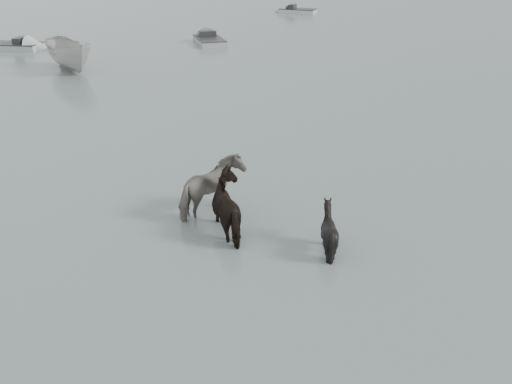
{
  "coord_description": "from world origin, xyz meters",
  "views": [
    {
      "loc": [
        -6.51,
        -10.58,
        6.76
      ],
      "look_at": [
        0.36,
        0.0,
        1.0
      ],
      "focal_mm": 40.0,
      "sensor_mm": 36.0,
      "label": 1
    }
  ],
  "objects": [
    {
      "name": "pony_pinto",
      "position": [
        -0.11,
        1.44,
        0.83
      ],
      "size": [
        2.16,
        1.52,
        1.67
      ],
      "primitive_type": "imported",
      "rotation": [
        0.0,
        0.0,
        1.92
      ],
      "color": "black",
      "rests_on": "ground"
    },
    {
      "name": "boat_small",
      "position": [
        1.85,
        20.59,
        0.91
      ],
      "size": [
        1.89,
        4.73,
        1.81
      ],
      "primitive_type": "imported",
      "rotation": [
        0.0,
        0.0,
        0.03
      ],
      "color": "#B2B2AD",
      "rests_on": "ground"
    },
    {
      "name": "pony_dark",
      "position": [
        -0.08,
        0.28,
        0.86
      ],
      "size": [
        1.76,
        1.95,
        1.71
      ],
      "primitive_type": "imported",
      "rotation": [
        0.0,
        0.0,
        1.77
      ],
      "color": "black",
      "rests_on": "ground"
    },
    {
      "name": "skiff_port",
      "position": [
        11.94,
        23.53,
        0.38
      ],
      "size": [
        2.88,
        4.97,
        0.75
      ],
      "primitive_type": null,
      "rotation": [
        0.0,
        0.0,
        1.28
      ],
      "color": "#979996",
      "rests_on": "ground"
    },
    {
      "name": "skiff_star",
      "position": [
        26.41,
        33.05,
        0.38
      ],
      "size": [
        3.98,
        4.59,
        0.75
      ],
      "primitive_type": null,
      "rotation": [
        0.0,
        0.0,
        2.21
      ],
      "color": "#BBBBB6",
      "rests_on": "ground"
    },
    {
      "name": "ground",
      "position": [
        0.0,
        0.0,
        0.0
      ],
      "size": [
        140.0,
        140.0,
        0.0
      ],
      "primitive_type": "plane",
      "color": "slate",
      "rests_on": "ground"
    },
    {
      "name": "skiff_mid",
      "position": [
        0.49,
        28.65,
        0.38
      ],
      "size": [
        4.85,
        4.55,
        0.75
      ],
      "primitive_type": null,
      "rotation": [
        0.0,
        0.0,
        -0.72
      ],
      "color": "#ACAFAC",
      "rests_on": "ground"
    },
    {
      "name": "pony_black",
      "position": [
        1.26,
        -1.71,
        0.66
      ],
      "size": [
        1.42,
        1.32,
        1.32
      ],
      "primitive_type": "imported",
      "rotation": [
        0.0,
        0.0,
        1.81
      ],
      "color": "black",
      "rests_on": "ground"
    }
  ]
}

